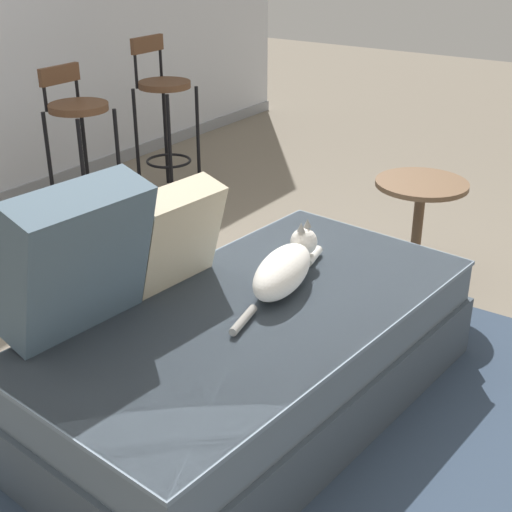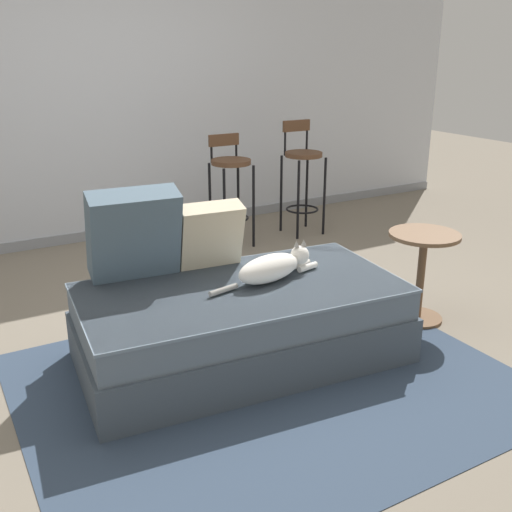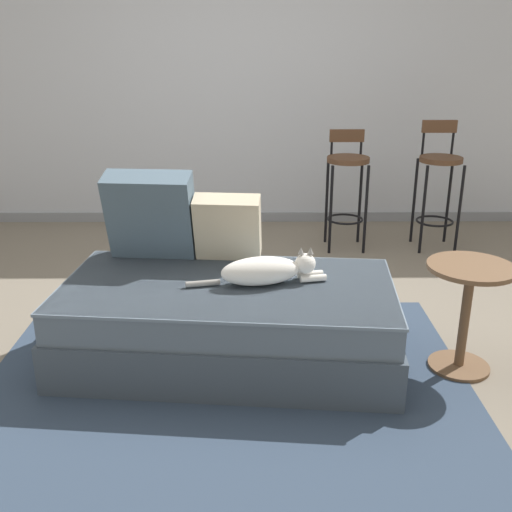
{
  "view_description": "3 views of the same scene",
  "coord_description": "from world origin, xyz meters",
  "views": [
    {
      "loc": [
        -1.86,
        -1.67,
        1.71
      ],
      "look_at": [
        0.15,
        -0.3,
        0.56
      ],
      "focal_mm": 50.0,
      "sensor_mm": 36.0,
      "label": 1
    },
    {
      "loc": [
        -1.43,
        -3.06,
        1.69
      ],
      "look_at": [
        0.15,
        -0.3,
        0.56
      ],
      "focal_mm": 42.0,
      "sensor_mm": 36.0,
      "label": 2
    },
    {
      "loc": [
        0.13,
        -3.31,
        1.66
      ],
      "look_at": [
        0.15,
        -0.3,
        0.56
      ],
      "focal_mm": 42.0,
      "sensor_mm": 36.0,
      "label": 3
    }
  ],
  "objects": [
    {
      "name": "throw_pillow_corner",
      "position": [
        -0.45,
        0.01,
        0.7
      ],
      "size": [
        0.52,
        0.34,
        0.52
      ],
      "color": "#4C6070",
      "rests_on": "couch"
    },
    {
      "name": "bar_stool_near_window",
      "position": [
        0.9,
        1.45,
        0.6
      ],
      "size": [
        0.34,
        0.34,
        0.96
      ],
      "color": "black",
      "rests_on": "ground"
    },
    {
      "name": "couch",
      "position": [
        0.0,
        -0.4,
        0.22
      ],
      "size": [
        1.85,
        1.09,
        0.44
      ],
      "color": "#44505B",
      "rests_on": "ground"
    },
    {
      "name": "wall_baseboard_trim",
      "position": [
        0.0,
        2.2,
        0.04
      ],
      "size": [
        8.0,
        0.02,
        0.09
      ],
      "primitive_type": "cube",
      "color": "gray",
      "rests_on": "ground"
    },
    {
      "name": "ground_plane",
      "position": [
        0.0,
        0.0,
        0.0
      ],
      "size": [
        16.0,
        16.0,
        0.0
      ],
      "primitive_type": "plane",
      "color": "slate",
      "rests_on": "ground"
    },
    {
      "name": "cat",
      "position": [
        0.2,
        -0.4,
        0.51
      ],
      "size": [
        0.74,
        0.25,
        0.19
      ],
      "color": "white",
      "rests_on": "couch"
    },
    {
      "name": "bar_stool_by_doorway",
      "position": [
        1.64,
        1.45,
        0.6
      ],
      "size": [
        0.34,
        0.34,
        1.04
      ],
      "color": "black",
      "rests_on": "ground"
    },
    {
      "name": "area_rug",
      "position": [
        0.0,
        -0.7,
        0.0
      ],
      "size": [
        2.47,
        2.03,
        0.01
      ],
      "primitive_type": "cube",
      "color": "#334256",
      "rests_on": "ground"
    },
    {
      "name": "wall_back_panel",
      "position": [
        0.0,
        2.25,
        1.3
      ],
      "size": [
        8.0,
        0.1,
        2.6
      ],
      "primitive_type": "cube",
      "color": "silver",
      "rests_on": "ground"
    },
    {
      "name": "throw_pillow_middle",
      "position": [
        -0.01,
        -0.03,
        0.64
      ],
      "size": [
        0.39,
        0.26,
        0.4
      ],
      "color": "beige",
      "rests_on": "couch"
    },
    {
      "name": "side_table",
      "position": [
        1.23,
        -0.51,
        0.38
      ],
      "size": [
        0.44,
        0.44,
        0.59
      ],
      "color": "brown",
      "rests_on": "ground"
    }
  ]
}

